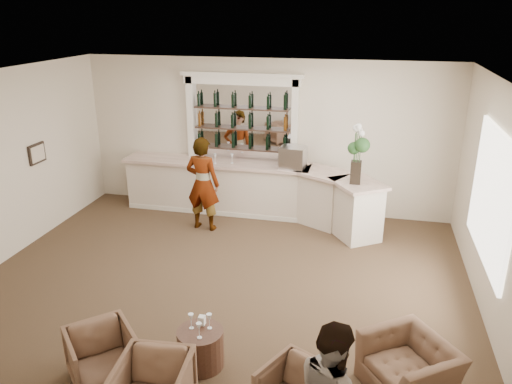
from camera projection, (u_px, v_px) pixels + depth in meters
ground at (220, 285)px, 8.14m from camera, size 8.00×8.00×0.00m
room_shell at (239, 136)px, 7.95m from camera, size 8.04×7.02×3.32m
bar_counter at (253, 190)px, 10.71m from camera, size 5.72×1.80×1.14m
back_bar_alcove at (242, 119)px, 10.66m from camera, size 2.64×0.25×3.00m
cocktail_table at (201, 348)px, 6.24m from camera, size 0.58×0.58×0.50m
sommelier at (203, 184)px, 9.95m from camera, size 0.75×0.54×1.92m
armchair_left at (102, 356)px, 5.97m from camera, size 1.05×1.05×0.69m
armchair_far at (409, 367)px, 5.81m from camera, size 1.28×1.31×0.64m
espresso_machine at (293, 157)px, 10.28m from camera, size 0.55×0.48×0.45m
flower_vase at (357, 150)px, 9.22m from camera, size 0.30×0.30×1.14m
wine_glass_bar_left at (232, 158)px, 10.63m from camera, size 0.07×0.07×0.21m
wine_glass_bar_right at (215, 159)px, 10.62m from camera, size 0.07×0.07×0.21m
wine_glass_tbl_a at (191, 321)px, 6.18m from camera, size 0.07×0.07×0.21m
wine_glass_tbl_b at (209, 321)px, 6.17m from camera, size 0.07×0.07×0.21m
wine_glass_tbl_c at (199, 331)px, 5.99m from camera, size 0.07×0.07×0.21m
napkin_holder at (202, 320)px, 6.27m from camera, size 0.08×0.08×0.12m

